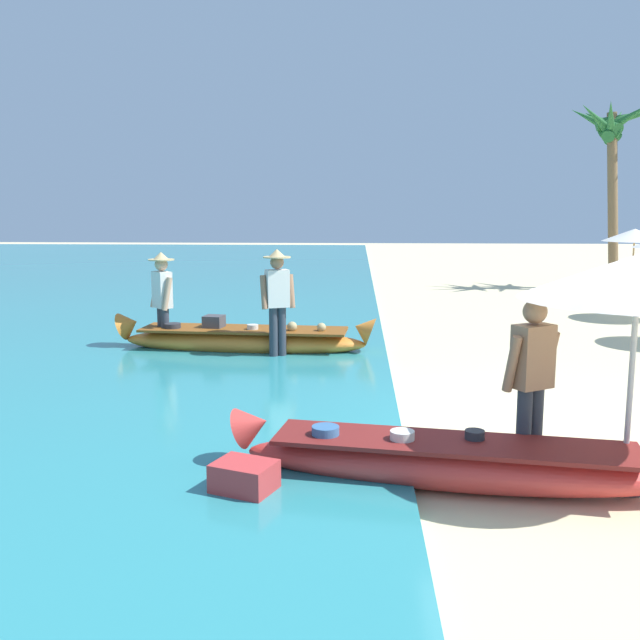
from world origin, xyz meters
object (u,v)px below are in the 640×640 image
at_px(boat_orange_midground, 244,340).
at_px(palm_tree_leaning_seaward, 612,138).
at_px(boat_red_foreground, 452,462).
at_px(person_tourist_customer, 532,378).
at_px(person_vendor_hatted, 277,297).
at_px(patio_umbrella_large, 638,278).
at_px(cooler_box, 244,482).
at_px(person_vendor_assistant, 162,295).

height_order(boat_orange_midground, palm_tree_leaning_seaward, palm_tree_leaning_seaward).
height_order(boat_red_foreground, person_tourist_customer, person_tourist_customer).
bearing_deg(person_vendor_hatted, boat_red_foreground, -67.36).
xyz_separation_m(patio_umbrella_large, cooler_box, (-3.34, -0.42, -1.72)).
relative_size(person_vendor_hatted, palm_tree_leaning_seaward, 0.33).
relative_size(boat_red_foreground, person_tourist_customer, 2.46).
relative_size(palm_tree_leaning_seaward, cooler_box, 10.88).
distance_m(boat_orange_midground, person_vendor_assistant, 1.58).
distance_m(person_tourist_customer, palm_tree_leaning_seaward, 16.30).
height_order(person_vendor_hatted, person_tourist_customer, person_vendor_hatted).
xyz_separation_m(boat_red_foreground, person_tourist_customer, (0.75, 0.32, 0.70)).
xyz_separation_m(boat_orange_midground, person_vendor_hatted, (0.64, -0.52, 0.80)).
height_order(boat_orange_midground, cooler_box, boat_orange_midground).
distance_m(boat_red_foreground, person_vendor_hatted, 5.58).
bearing_deg(boat_orange_midground, boat_red_foreground, -63.79).
distance_m(boat_red_foreground, patio_umbrella_large, 2.25).
distance_m(person_vendor_hatted, patio_umbrella_large, 6.30).
height_order(person_vendor_assistant, cooler_box, person_vendor_assistant).
height_order(boat_red_foreground, patio_umbrella_large, patio_umbrella_large).
distance_m(patio_umbrella_large, cooler_box, 3.78).
xyz_separation_m(boat_orange_midground, person_vendor_assistant, (-1.40, 0.08, 0.74)).
bearing_deg(boat_orange_midground, person_tourist_customer, -56.41).
distance_m(boat_orange_midground, cooler_box, 6.07).
height_order(boat_red_foreground, boat_orange_midground, boat_orange_midground).
relative_size(person_vendor_hatted, cooler_box, 3.64).
height_order(patio_umbrella_large, palm_tree_leaning_seaward, palm_tree_leaning_seaward).
distance_m(boat_red_foreground, person_vendor_assistant, 7.09).
xyz_separation_m(boat_orange_midground, cooler_box, (0.96, -5.99, -0.09)).
height_order(boat_orange_midground, person_vendor_assistant, person_vendor_assistant).
height_order(person_vendor_hatted, person_vendor_assistant, person_vendor_hatted).
distance_m(boat_red_foreground, person_tourist_customer, 1.08).
xyz_separation_m(palm_tree_leaning_seaward, cooler_box, (-8.24, -15.58, -4.24)).
xyz_separation_m(person_tourist_customer, person_vendor_assistant, (-4.91, 5.37, 0.05)).
bearing_deg(boat_orange_midground, cooler_box, -80.92).
bearing_deg(person_tourist_customer, person_vendor_hatted, 121.07).
bearing_deg(boat_orange_midground, patio_umbrella_large, -52.36).
xyz_separation_m(boat_red_foreground, palm_tree_leaning_seaward, (6.43, 15.20, 4.16)).
distance_m(boat_orange_midground, palm_tree_leaning_seaward, 13.92).
distance_m(patio_umbrella_large, palm_tree_leaning_seaward, 16.13).
xyz_separation_m(person_vendor_assistant, cooler_box, (2.35, -6.08, -0.82)).
distance_m(person_vendor_assistant, palm_tree_leaning_seaward, 14.63).
xyz_separation_m(boat_red_foreground, person_vendor_hatted, (-2.13, 5.10, 0.81)).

